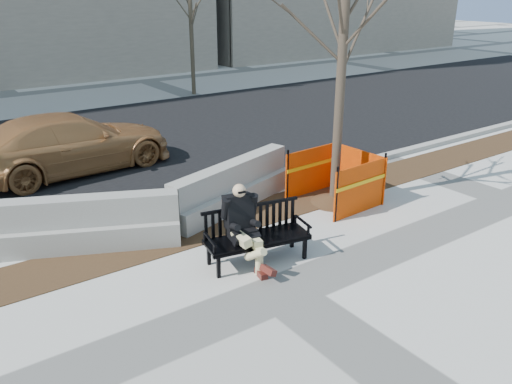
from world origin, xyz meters
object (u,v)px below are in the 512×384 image
jersey_barrier_left (85,247)px  jersey_barrier_right (232,206)px  seated_man (242,263)px  tree_fence (334,202)px  sedan (74,171)px  bench (257,261)px

jersey_barrier_left → jersey_barrier_right: size_ratio=0.99×
seated_man → tree_fence: size_ratio=0.25×
tree_fence → jersey_barrier_left: 5.09m
seated_man → tree_fence: tree_fence is taller
sedan → jersey_barrier_right: 4.60m
jersey_barrier_left → jersey_barrier_right: bearing=25.8°
bench → jersey_barrier_right: 2.41m
seated_man → sedan: sedan is taller
sedan → jersey_barrier_left: size_ratio=1.49×
tree_fence → sedan: (-3.88, 5.22, 0.00)m
bench → sedan: size_ratio=0.36×
bench → seated_man: bearing=169.3°
jersey_barrier_left → sedan: bearing=100.1°
bench → jersey_barrier_right: (0.93, 2.23, 0.00)m
bench → sedan: bearing=110.8°
bench → jersey_barrier_right: jersey_barrier_right is taller
sedan → jersey_barrier_left: bearing=160.3°
seated_man → sedan: bearing=108.9°
tree_fence → sedan: 6.50m
sedan → tree_fence: bearing=-148.2°
seated_man → sedan: 6.33m
tree_fence → jersey_barrier_right: size_ratio=1.69×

